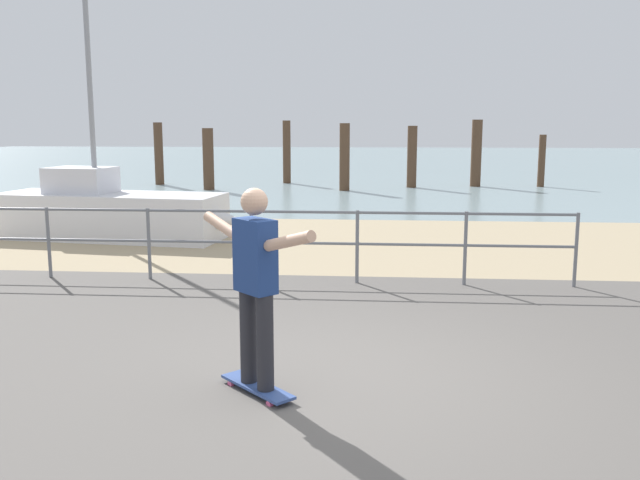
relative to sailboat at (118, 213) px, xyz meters
name	(u,v)px	position (x,y,z in m)	size (l,w,h in m)	color
ground_plane	(331,426)	(4.68, -8.01, -0.52)	(24.00, 10.00, 0.04)	#605B56
beach_strip	(358,243)	(4.68, -0.01, -0.52)	(24.00, 6.00, 0.04)	tan
sea_surface	(370,162)	(4.68, 27.99, -0.52)	(72.00, 50.00, 0.04)	#849EA3
railing_fence	(200,234)	(2.51, -3.41, 0.17)	(10.51, 0.05, 1.05)	slate
sailboat	(118,213)	(0.00, 0.00, 0.00)	(5.05, 1.97, 5.28)	silver
skateboard	(257,387)	(4.03, -7.46, -0.46)	(0.71, 0.71, 0.08)	#334C8C
skateboarder	(256,276)	(4.03, -7.46, 0.49)	(1.09, 1.08, 1.65)	#26262B
groyne_post_0	(159,154)	(-2.96, 11.81, 0.62)	(0.32, 0.32, 2.29)	#513826
groyne_post_1	(208,159)	(-0.66, 9.96, 0.52)	(0.37, 0.37, 2.09)	#513826
groyne_post_2	(287,152)	(1.65, 12.81, 0.66)	(0.30, 0.30, 2.36)	#513826
groyne_post_3	(345,157)	(3.96, 10.05, 0.61)	(0.34, 0.34, 2.26)	#513826
groyne_post_4	(412,157)	(6.26, 11.37, 0.56)	(0.34, 0.34, 2.17)	#513826
groyne_post_5	(476,154)	(8.57, 11.98, 0.67)	(0.37, 0.37, 2.38)	#513826
groyne_post_6	(542,161)	(10.87, 12.03, 0.41)	(0.24, 0.24, 1.86)	#513826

